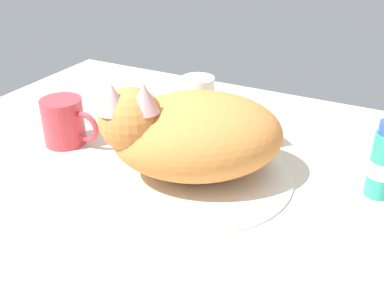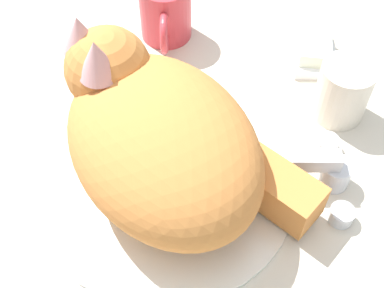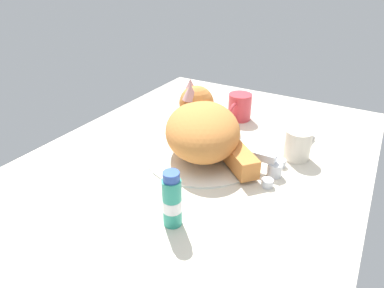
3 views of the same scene
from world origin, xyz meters
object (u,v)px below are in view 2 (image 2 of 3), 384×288
Objects in this scene: cat at (159,133)px; coffee_mug at (165,12)px; soap_bar at (315,46)px; faucet at (325,171)px; rinse_cup at (343,91)px.

coffee_mug is at bearing -179.50° from cat.
soap_bar is (-20.25, 20.96, -5.55)cm from cat.
faucet is 19.75cm from cat.
rinse_cup is at bearing 161.75° from faucet.
faucet is at bearing -5.35° from soap_bar.
faucet is 1.62× the size of rinse_cup.
faucet is at bearing 36.05° from coffee_mug.
faucet is 11.69cm from rinse_cup.
coffee_mug reaches higher than soap_bar.
rinse_cup is at bearing 113.51° from cat.
rinse_cup is (-9.82, 22.58, -3.81)cm from cat.
rinse_cup reaches higher than soap_bar.
soap_bar is at bearing 134.01° from cat.
faucet is 1.11× the size of coffee_mug.
cat is at bearing -45.99° from soap_bar.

